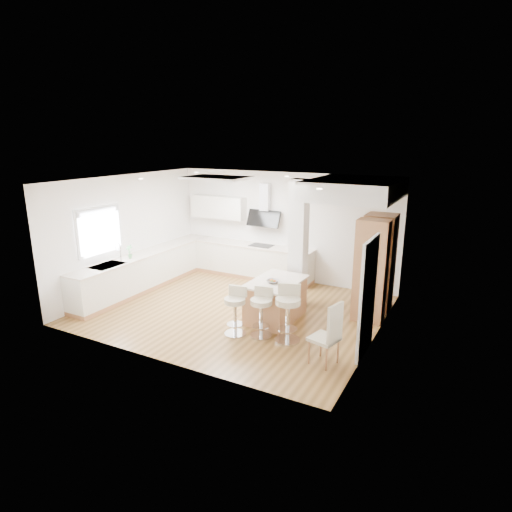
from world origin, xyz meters
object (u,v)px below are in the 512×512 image
Objects in this scene: peninsula at (276,300)px; bar_stool_a at (235,308)px; bar_stool_b at (262,310)px; bar_stool_c at (288,310)px; dining_chair at (330,333)px.

peninsula is 1.50× the size of bar_stool_a.
peninsula is at bearing 62.15° from bar_stool_a.
bar_stool_a is at bearing -169.14° from bar_stool_b.
bar_stool_c is (0.99, 0.22, 0.07)m from bar_stool_a.
dining_chair is at bearing -16.42° from bar_stool_a.
bar_stool_c is at bearing -49.89° from peninsula.
peninsula is 1.02m from bar_stool_c.
bar_stool_b is (0.11, -0.84, 0.11)m from peninsula.
bar_stool_c is 1.09m from dining_chair.
dining_chair is (0.96, -0.51, -0.01)m from bar_stool_c.
bar_stool_a is 0.88× the size of bar_stool_c.
peninsula is at bearing 155.09° from dining_chair.
dining_chair is at bearing -37.57° from peninsula.
peninsula is 2.05m from dining_chair.
bar_stool_a reaches higher than peninsula.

